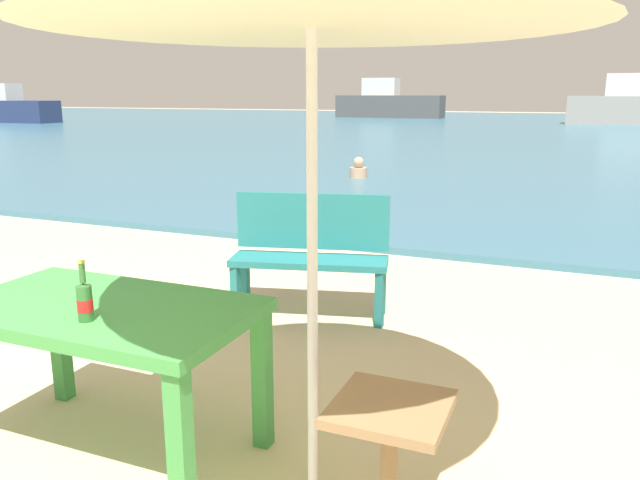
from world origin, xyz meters
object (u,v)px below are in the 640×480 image
(boat_barge, at_px, (639,107))
(boat_tanker, at_px, (388,103))
(boat_fishing_trawler, at_px, (10,108))
(beer_bottle_amber, at_px, (85,300))
(picnic_table_green, at_px, (104,327))
(side_table_wood, at_px, (389,447))
(bench_teal_center, at_px, (311,248))
(swimmer_person, at_px, (358,170))

(boat_barge, bearing_deg, boat_tanker, 161.91)
(boat_tanker, xyz_separation_m, boat_fishing_trawler, (-18.00, -15.13, -0.17))
(beer_bottle_amber, height_order, boat_tanker, boat_tanker)
(picnic_table_green, height_order, side_table_wood, picnic_table_green)
(beer_bottle_amber, bearing_deg, boat_fishing_trawler, 138.79)
(picnic_table_green, relative_size, boat_tanker, 0.19)
(picnic_table_green, xyz_separation_m, bench_teal_center, (0.11, 2.16, -0.11))
(picnic_table_green, relative_size, boat_barge, 0.19)
(swimmer_person, height_order, boat_fishing_trawler, boat_fishing_trawler)
(boat_barge, bearing_deg, swimmer_person, -104.74)
(boat_tanker, bearing_deg, beer_bottle_amber, -75.44)
(picnic_table_green, height_order, beer_bottle_amber, beer_bottle_amber)
(boat_tanker, bearing_deg, boat_barge, -18.09)
(bench_teal_center, bearing_deg, beer_bottle_amber, -90.63)
(beer_bottle_amber, relative_size, bench_teal_center, 0.21)
(picnic_table_green, xyz_separation_m, swimmer_person, (-2.01, 9.47, -0.41))
(bench_teal_center, bearing_deg, swimmer_person, 106.18)
(boat_barge, bearing_deg, beer_bottle_amber, -97.46)
(picnic_table_green, bearing_deg, beer_bottle_amber, -66.25)
(swimmer_person, bearing_deg, side_table_wood, -70.32)
(picnic_table_green, height_order, boat_tanker, boat_tanker)
(side_table_wood, height_order, boat_fishing_trawler, boat_fishing_trawler)
(beer_bottle_amber, distance_m, boat_fishing_trawler, 37.73)
(boat_barge, xyz_separation_m, boat_tanker, (-14.98, 4.89, -0.00))
(boat_tanker, bearing_deg, boat_fishing_trawler, -139.95)
(beer_bottle_amber, distance_m, boat_tanker, 41.31)
(beer_bottle_amber, height_order, bench_teal_center, beer_bottle_amber)
(picnic_table_green, height_order, boat_fishing_trawler, boat_fishing_trawler)
(side_table_wood, distance_m, boat_tanker, 41.47)
(boat_tanker, distance_m, boat_fishing_trawler, 23.51)
(bench_teal_center, xyz_separation_m, boat_tanker, (-10.41, 37.62, 0.48))
(boat_barge, distance_m, boat_fishing_trawler, 34.53)
(picnic_table_green, relative_size, boat_fishing_trawler, 0.24)
(picnic_table_green, xyz_separation_m, side_table_wood, (1.38, -0.00, -0.30))
(boat_barge, relative_size, boat_tanker, 1.00)
(bench_teal_center, xyz_separation_m, boat_fishing_trawler, (-28.41, 22.50, 0.32))
(bench_teal_center, relative_size, boat_barge, 0.17)
(side_table_wood, height_order, boat_tanker, boat_tanker)
(side_table_wood, distance_m, bench_teal_center, 2.52)
(swimmer_person, distance_m, boat_barge, 26.30)
(picnic_table_green, bearing_deg, bench_teal_center, 87.06)
(bench_teal_center, relative_size, boat_tanker, 0.17)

